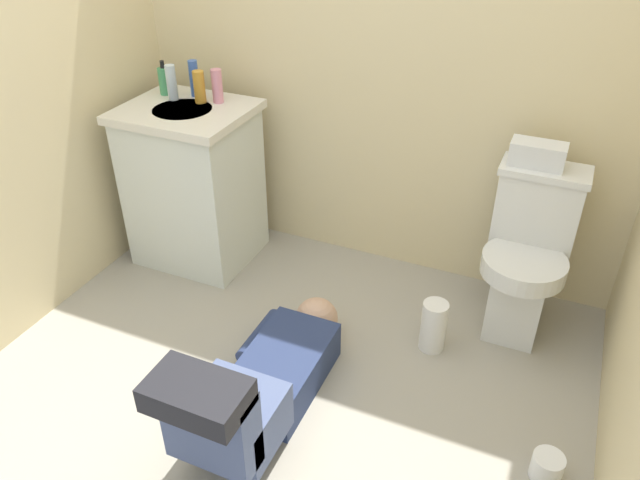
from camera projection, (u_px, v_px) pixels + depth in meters
name	position (u px, v px, depth m)	size (l,w,h in m)	color
ground_plane	(277.00, 392.00, 2.49)	(2.91, 3.16, 0.04)	#A09989
wall_back	(382.00, 23.00, 2.69)	(2.57, 0.08, 2.40)	beige
toilet	(526.00, 256.00, 2.63)	(0.36, 0.46, 0.75)	silver
vanity_cabinet	(194.00, 183.00, 3.09)	(0.60, 0.52, 0.82)	silver
faucet	(200.00, 88.00, 2.95)	(0.02, 0.02, 0.10)	silver
person_plumber	(259.00, 383.00, 2.27)	(0.39, 1.06, 0.52)	navy
tissue_box	(538.00, 154.00, 2.48)	(0.22, 0.11, 0.10)	silver
soap_dispenser	(164.00, 81.00, 2.99)	(0.06, 0.06, 0.17)	#48A165
bottle_clear	(172.00, 82.00, 2.92)	(0.05, 0.05, 0.17)	silver
bottle_blue	(194.00, 78.00, 2.96)	(0.05, 0.05, 0.17)	#3C62B8
bottle_amber	(199.00, 87.00, 2.89)	(0.05, 0.05, 0.15)	gold
bottle_pink	(217.00, 86.00, 2.89)	(0.05, 0.05, 0.16)	pink
paper_towel_roll	(433.00, 326.00, 2.62)	(0.11, 0.11, 0.24)	white
toilet_paper_roll	(547.00, 467.00, 2.11)	(0.11, 0.11, 0.10)	white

